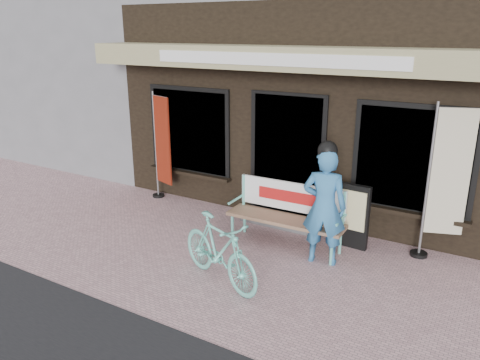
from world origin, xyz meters
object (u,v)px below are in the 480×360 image
Objects in this scene: person at (324,205)px; bicycle at (219,250)px; menu_stand at (352,216)px; bench at (288,210)px; nobori_red at (162,146)px; nobori_cream at (446,181)px.

bicycle is at bearing -140.12° from person.
bench is at bearing -150.24° from menu_stand.
nobori_red reaches higher than person.
nobori_red is 3.83m from menu_stand.
bicycle is at bearing -102.43° from bench.
nobori_cream is at bearing -26.21° from bicycle.
bench is 1.20× the size of bicycle.
menu_stand is at bearing 25.26° from bench.
nobori_cream is (2.33, 2.17, 0.71)m from bicycle.
nobori_red is (-3.57, 0.88, 0.20)m from person.
nobori_cream reaches higher than bench.
bench is 0.96m from menu_stand.
person is 3.69m from nobori_red.
bench is 1.49m from bicycle.
person reaches higher than menu_stand.
bicycle is at bearing -20.68° from nobori_red.
nobori_cream is 2.27× the size of menu_stand.
menu_stand is at bearing 174.81° from nobori_cream.
bench is 2.24m from nobori_cream.
bench is at bearing 9.45° from bicycle.
person reaches higher than bicycle.
nobori_red is at bearing 161.97° from nobori_cream.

